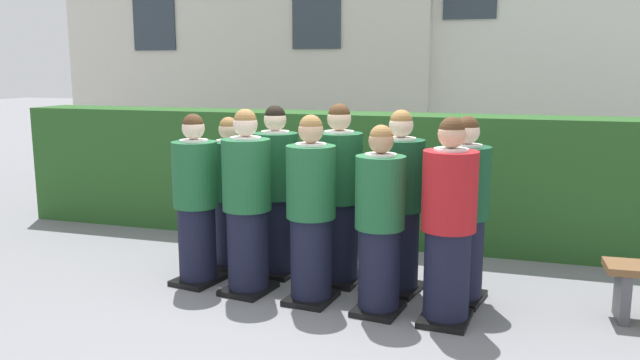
{
  "coord_description": "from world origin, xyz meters",
  "views": [
    {
      "loc": [
        1.69,
        -5.11,
        2.07
      ],
      "look_at": [
        0.0,
        0.29,
        1.05
      ],
      "focal_mm": 35.59,
      "sensor_mm": 36.0,
      "label": 1
    }
  ],
  "objects_px": {
    "student_front_row_2": "(311,214)",
    "student_rear_row_4": "(464,215)",
    "student_rear_row_3": "(399,207)",
    "student_rear_row_2": "(339,199)",
    "student_in_red_blazer": "(448,227)",
    "student_front_row_0": "(196,204)",
    "student_rear_row_1": "(276,195)",
    "student_front_row_3": "(380,225)",
    "student_front_row_1": "(247,207)",
    "student_rear_row_0": "(230,197)"
  },
  "relations": [
    {
      "from": "student_rear_row_0",
      "to": "student_rear_row_1",
      "type": "xyz_separation_m",
      "value": [
        0.53,
        -0.07,
        0.06
      ]
    },
    {
      "from": "student_front_row_1",
      "to": "student_front_row_0",
      "type": "bearing_deg",
      "value": 171.06
    },
    {
      "from": "student_rear_row_2",
      "to": "student_front_row_2",
      "type": "bearing_deg",
      "value": -99.36
    },
    {
      "from": "student_in_red_blazer",
      "to": "student_front_row_0",
      "type": "bearing_deg",
      "value": 173.91
    },
    {
      "from": "student_front_row_0",
      "to": "student_front_row_1",
      "type": "relative_size",
      "value": 0.96
    },
    {
      "from": "student_front_row_3",
      "to": "student_rear_row_0",
      "type": "relative_size",
      "value": 1.02
    },
    {
      "from": "student_front_row_0",
      "to": "student_rear_row_1",
      "type": "relative_size",
      "value": 0.96
    },
    {
      "from": "student_rear_row_2",
      "to": "student_rear_row_3",
      "type": "height_order",
      "value": "student_rear_row_2"
    },
    {
      "from": "student_front_row_2",
      "to": "student_rear_row_2",
      "type": "height_order",
      "value": "student_rear_row_2"
    },
    {
      "from": "student_front_row_0",
      "to": "student_rear_row_2",
      "type": "bearing_deg",
      "value": 18.23
    },
    {
      "from": "student_front_row_1",
      "to": "student_rear_row_2",
      "type": "relative_size",
      "value": 0.98
    },
    {
      "from": "student_rear_row_2",
      "to": "student_rear_row_4",
      "type": "distance_m",
      "value": 1.19
    },
    {
      "from": "student_rear_row_3",
      "to": "student_rear_row_2",
      "type": "bearing_deg",
      "value": 172.22
    },
    {
      "from": "student_front_row_1",
      "to": "student_rear_row_2",
      "type": "bearing_deg",
      "value": 35.42
    },
    {
      "from": "student_front_row_3",
      "to": "student_rear_row_0",
      "type": "xyz_separation_m",
      "value": [
        -1.73,
        0.77,
        -0.02
      ]
    },
    {
      "from": "student_rear_row_0",
      "to": "student_front_row_0",
      "type": "bearing_deg",
      "value": -99.51
    },
    {
      "from": "student_in_red_blazer",
      "to": "student_rear_row_3",
      "type": "height_order",
      "value": "student_rear_row_3"
    },
    {
      "from": "student_front_row_1",
      "to": "student_rear_row_0",
      "type": "distance_m",
      "value": 0.8
    },
    {
      "from": "student_rear_row_1",
      "to": "student_front_row_2",
      "type": "bearing_deg",
      "value": -47.65
    },
    {
      "from": "student_rear_row_2",
      "to": "student_rear_row_3",
      "type": "xyz_separation_m",
      "value": [
        0.6,
        -0.08,
        -0.02
      ]
    },
    {
      "from": "student_front_row_1",
      "to": "student_rear_row_3",
      "type": "distance_m",
      "value": 1.39
    },
    {
      "from": "student_rear_row_3",
      "to": "student_in_red_blazer",
      "type": "bearing_deg",
      "value": -49.79
    },
    {
      "from": "student_in_red_blazer",
      "to": "student_rear_row_1",
      "type": "height_order",
      "value": "student_rear_row_1"
    },
    {
      "from": "student_front_row_1",
      "to": "student_rear_row_3",
      "type": "height_order",
      "value": "student_front_row_1"
    },
    {
      "from": "student_front_row_1",
      "to": "student_front_row_2",
      "type": "height_order",
      "value": "student_front_row_1"
    },
    {
      "from": "student_rear_row_1",
      "to": "student_rear_row_4",
      "type": "bearing_deg",
      "value": -6.54
    },
    {
      "from": "student_front_row_3",
      "to": "student_in_red_blazer",
      "type": "relative_size",
      "value": 0.95
    },
    {
      "from": "student_front_row_3",
      "to": "student_rear_row_2",
      "type": "xyz_separation_m",
      "value": [
        -0.54,
        0.64,
        0.06
      ]
    },
    {
      "from": "student_front_row_1",
      "to": "student_rear_row_2",
      "type": "height_order",
      "value": "student_rear_row_2"
    },
    {
      "from": "student_rear_row_0",
      "to": "student_rear_row_2",
      "type": "height_order",
      "value": "student_rear_row_2"
    },
    {
      "from": "student_in_red_blazer",
      "to": "student_rear_row_2",
      "type": "relative_size",
      "value": 0.97
    },
    {
      "from": "student_front_row_1",
      "to": "student_rear_row_2",
      "type": "distance_m",
      "value": 0.89
    },
    {
      "from": "student_front_row_3",
      "to": "student_rear_row_3",
      "type": "xyz_separation_m",
      "value": [
        0.06,
        0.56,
        0.04
      ]
    },
    {
      "from": "student_front_row_2",
      "to": "student_front_row_1",
      "type": "bearing_deg",
      "value": 175.44
    },
    {
      "from": "student_rear_row_3",
      "to": "student_rear_row_4",
      "type": "bearing_deg",
      "value": -6.64
    },
    {
      "from": "student_front_row_1",
      "to": "student_rear_row_0",
      "type": "relative_size",
      "value": 1.08
    },
    {
      "from": "student_front_row_3",
      "to": "student_in_red_blazer",
      "type": "distance_m",
      "value": 0.57
    },
    {
      "from": "student_front_row_1",
      "to": "student_rear_row_2",
      "type": "xyz_separation_m",
      "value": [
        0.72,
        0.51,
        0.02
      ]
    },
    {
      "from": "student_rear_row_2",
      "to": "student_rear_row_4",
      "type": "relative_size",
      "value": 1.05
    },
    {
      "from": "student_front_row_0",
      "to": "student_rear_row_0",
      "type": "relative_size",
      "value": 1.04
    },
    {
      "from": "student_rear_row_1",
      "to": "student_rear_row_4",
      "type": "distance_m",
      "value": 1.86
    },
    {
      "from": "student_front_row_2",
      "to": "student_rear_row_1",
      "type": "distance_m",
      "value": 0.85
    },
    {
      "from": "student_front_row_2",
      "to": "student_rear_row_1",
      "type": "relative_size",
      "value": 0.98
    },
    {
      "from": "student_front_row_2",
      "to": "student_rear_row_1",
      "type": "height_order",
      "value": "student_rear_row_1"
    },
    {
      "from": "student_front_row_1",
      "to": "student_in_red_blazer",
      "type": "relative_size",
      "value": 1.01
    },
    {
      "from": "student_front_row_1",
      "to": "student_rear_row_3",
      "type": "bearing_deg",
      "value": 18.13
    },
    {
      "from": "student_front_row_3",
      "to": "student_rear_row_3",
      "type": "bearing_deg",
      "value": 83.64
    },
    {
      "from": "student_rear_row_3",
      "to": "student_front_row_1",
      "type": "bearing_deg",
      "value": -161.87
    },
    {
      "from": "student_front_row_2",
      "to": "student_rear_row_4",
      "type": "height_order",
      "value": "student_front_row_2"
    },
    {
      "from": "student_front_row_2",
      "to": "student_rear_row_1",
      "type": "bearing_deg",
      "value": 132.35
    }
  ]
}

